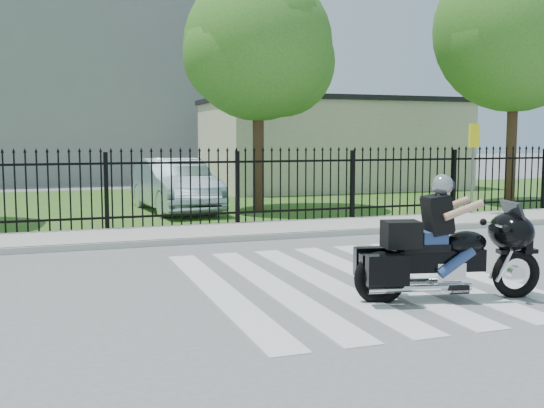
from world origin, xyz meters
name	(u,v)px	position (x,y,z in m)	size (l,w,h in m)	color
ground	(351,281)	(0.00, 0.00, 0.00)	(120.00, 120.00, 0.00)	slate
crosswalk	(351,281)	(0.00, 0.00, 0.01)	(5.00, 5.50, 0.01)	silver
sidewalk	(250,231)	(0.00, 5.00, 0.06)	(40.00, 2.00, 0.12)	#ADAAA3
curb	(265,237)	(0.00, 4.00, 0.06)	(40.00, 0.12, 0.12)	#ADAAA3
grass_strip	(186,202)	(0.00, 12.00, 0.01)	(40.00, 12.00, 0.02)	#2D591E
iron_fence	(237,189)	(0.00, 6.00, 0.90)	(26.00, 0.04, 1.80)	black
tree_mid	(258,47)	(1.50, 9.00, 4.67)	(4.20, 4.20, 6.78)	#382316
tree_right	(516,30)	(9.50, 8.00, 5.39)	(5.00, 5.00, 7.90)	#382316
building_low	(331,146)	(7.00, 16.00, 1.75)	(10.00, 6.00, 3.50)	beige
building_low_roof	(332,102)	(7.00, 16.00, 3.60)	(10.20, 6.20, 0.20)	black
building_tall	(70,60)	(-3.00, 26.00, 6.00)	(15.00, 10.00, 12.00)	gray
motorcycle_rider	(444,248)	(0.65, -1.39, 0.69)	(2.52, 1.16, 1.68)	black
parked_car	(175,185)	(-0.81, 9.58, 0.77)	(1.60, 4.58, 1.51)	#A1B8CA
traffic_sign	(473,150)	(6.36, 5.69, 1.80)	(0.48, 0.25, 2.36)	slate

